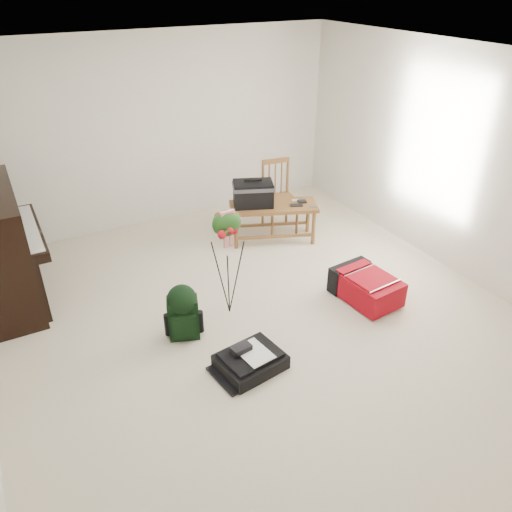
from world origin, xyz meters
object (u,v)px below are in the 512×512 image
black_duffel (250,360)px  flower_stand (228,264)px  piano (0,250)px  dining_chair (279,198)px  red_suitcase (363,284)px  green_backpack (183,310)px  bench (261,200)px

black_duffel → flower_stand: size_ratio=0.51×
piano → dining_chair: 3.39m
red_suitcase → green_backpack: size_ratio=1.29×
black_duffel → bench: bearing=50.5°
bench → red_suitcase: 1.74m
bench → red_suitcase: bearing=-55.4°
bench → piano: bearing=-161.0°
black_duffel → green_backpack: bearing=108.6°
green_backpack → black_duffel: bearing=-43.9°
piano → bench: (2.99, -0.16, 0.00)m
piano → flower_stand: size_ratio=1.25×
dining_chair → red_suitcase: (-0.03, -1.85, -0.31)m
black_duffel → red_suitcase: bearing=5.8°
dining_chair → black_duffel: bearing=-117.6°
piano → green_backpack: 2.08m
dining_chair → flower_stand: 2.00m
green_backpack → flower_stand: 0.64m
piano → black_duffel: size_ratio=2.43×
piano → bench: piano is taller
piano → red_suitcase: piano is taller
bench → green_backpack: (-1.59, -1.34, -0.29)m
bench → red_suitcase: bench is taller
dining_chair → red_suitcase: 1.88m
bench → black_duffel: 2.44m
flower_stand → dining_chair: bearing=40.9°
bench → black_duffel: (-1.23, -2.04, -0.52)m
bench → dining_chair: bearing=50.6°
green_backpack → flower_stand: (0.56, 0.16, 0.27)m
red_suitcase → green_backpack: green_backpack is taller
bench → flower_stand: (-1.03, -1.19, -0.02)m
dining_chair → bench: bearing=-143.2°
piano → dining_chair: bearing=1.0°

